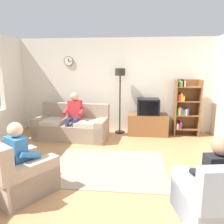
# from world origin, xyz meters

# --- Properties ---
(ground_plane) EXTENTS (12.00, 12.00, 0.00)m
(ground_plane) POSITION_xyz_m (0.00, 0.00, 0.00)
(ground_plane) COLOR #B27F51
(back_wall_assembly) EXTENTS (6.20, 0.17, 2.70)m
(back_wall_assembly) POSITION_xyz_m (-0.00, 2.66, 1.35)
(back_wall_assembly) COLOR silver
(back_wall_assembly) RESTS_ON ground_plane
(couch) EXTENTS (1.97, 1.04, 0.90)m
(couch) POSITION_xyz_m (-1.08, 1.75, 0.31)
(couch) COLOR gray
(couch) RESTS_ON ground_plane
(tv_stand) EXTENTS (1.10, 0.56, 0.59)m
(tv_stand) POSITION_xyz_m (0.96, 2.25, 0.30)
(tv_stand) COLOR brown
(tv_stand) RESTS_ON ground_plane
(tv) EXTENTS (0.60, 0.49, 0.44)m
(tv) POSITION_xyz_m (0.96, 2.23, 0.81)
(tv) COLOR black
(tv) RESTS_ON tv_stand
(bookshelf) EXTENTS (0.68, 0.36, 1.56)m
(bookshelf) POSITION_xyz_m (1.97, 2.32, 0.80)
(bookshelf) COLOR brown
(bookshelf) RESTS_ON ground_plane
(floor_lamp) EXTENTS (0.28, 0.28, 1.85)m
(floor_lamp) POSITION_xyz_m (0.17, 2.35, 1.45)
(floor_lamp) COLOR black
(floor_lamp) RESTS_ON ground_plane
(armchair_near_window) EXTENTS (1.15, 1.17, 0.90)m
(armchair_near_window) POSITION_xyz_m (-1.13, -0.95, 0.29)
(armchair_near_window) COLOR tan
(armchair_near_window) RESTS_ON ground_plane
(armchair_near_bookshelf) EXTENTS (0.94, 1.01, 0.90)m
(armchair_near_bookshelf) POSITION_xyz_m (1.60, -1.34, 0.29)
(armchair_near_bookshelf) COLOR #9EADBC
(armchair_near_bookshelf) RESTS_ON ground_plane
(area_rug) EXTENTS (2.20, 1.70, 0.01)m
(area_rug) POSITION_xyz_m (0.11, 0.06, 0.01)
(area_rug) COLOR gray
(area_rug) RESTS_ON ground_plane
(person_on_couch) EXTENTS (0.54, 0.56, 1.24)m
(person_on_couch) POSITION_xyz_m (-0.99, 1.64, 0.70)
(person_on_couch) COLOR red
(person_on_couch) RESTS_ON ground_plane
(person_in_left_armchair) EXTENTS (0.61, 0.64, 1.12)m
(person_in_left_armchair) POSITION_xyz_m (-1.09, -0.87, 0.60)
(person_in_left_armchair) COLOR #3372B2
(person_in_left_armchair) RESTS_ON ground_plane
(person_in_right_armchair) EXTENTS (0.56, 0.58, 1.12)m
(person_in_right_armchair) POSITION_xyz_m (1.58, -1.25, 0.60)
(person_in_right_armchair) COLOR black
(person_in_right_armchair) RESTS_ON ground_plane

